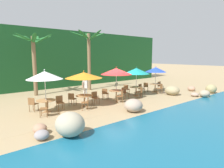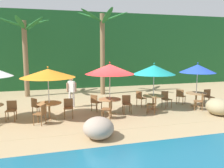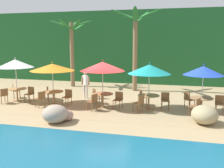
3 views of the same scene
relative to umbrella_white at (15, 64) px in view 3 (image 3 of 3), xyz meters
The scene contains 32 objects.
ground_plane 5.92m from the umbrella_white, ahead, with size 120.00×120.00×0.00m, color tan.
terrace_deck 5.92m from the umbrella_white, ahead, with size 18.00×5.20×0.01m.
foliage_backdrop 10.61m from the umbrella_white, 58.74° to the left, with size 28.00×2.40×6.00m.
rock_seawall 6.92m from the umbrella_white, 28.59° to the right, with size 16.03×3.51×1.02m.
umbrella_white is the anchor object (origin of this frame).
dining_table_white 1.60m from the umbrella_white, 90.00° to the left, with size 1.10×1.10×0.74m.
chair_white_seaward 1.90m from the umbrella_white, ahead, with size 0.47×0.48×0.87m.
chair_white_inland 1.90m from the umbrella_white, 132.71° to the left, with size 0.59×0.59×0.87m.
chair_white_left 1.90m from the umbrella_white, 113.08° to the right, with size 0.58×0.58×0.87m.
umbrella_orange 2.48m from the umbrella_white, ahead, with size 2.41×2.41×2.38m.
dining_table_orange 2.95m from the umbrella_white, ahead, with size 1.10×1.10×0.74m.
chair_orange_seaward 3.74m from the umbrella_white, ahead, with size 0.47×0.47×0.87m.
chair_orange_inland 2.57m from the umbrella_white, 11.28° to the left, with size 0.59×0.59×0.87m.
chair_orange_left 2.91m from the umbrella_white, 26.07° to the right, with size 0.58×0.58×0.87m.
umbrella_red 5.31m from the umbrella_white, ahead, with size 2.34×2.34×2.53m.
dining_table_red 5.55m from the umbrella_white, ahead, with size 1.10×1.10×0.74m.
chair_red_seaward 6.40m from the umbrella_white, ahead, with size 0.48×0.48×0.87m.
chair_red_inland 5.04m from the umbrella_white, ahead, with size 0.59×0.59×0.87m.
chair_red_left 5.40m from the umbrella_white, 11.39° to the right, with size 0.57×0.56×0.87m.
umbrella_teal 7.71m from the umbrella_white, ahead, with size 2.18×2.18×2.44m.
dining_table_teal 7.87m from the umbrella_white, ahead, with size 1.10×1.10×0.74m.
chair_teal_seaward 8.71m from the umbrella_white, ahead, with size 0.47×0.47×0.87m.
chair_teal_inland 7.54m from the umbrella_white, ahead, with size 0.55×0.55×0.87m.
chair_teal_left 7.57m from the umbrella_white, ahead, with size 0.58×0.58×0.87m.
umbrella_blue 10.30m from the umbrella_white, ahead, with size 1.92×1.92×2.41m.
dining_table_blue 10.42m from the umbrella_white, ahead, with size 1.10×1.10×0.74m.
chair_blue_seaward 11.28m from the umbrella_white, ahead, with size 0.42×0.43×0.87m.
chair_blue_inland 9.87m from the umbrella_white, ahead, with size 0.59×0.59×0.87m.
chair_blue_left 10.15m from the umbrella_white, ahead, with size 0.57×0.57×0.87m.
palm_tree_nearest 5.79m from the umbrella_white, 77.46° to the left, with size 3.21×3.19×5.12m.
palm_tree_second 8.01m from the umbrella_white, 38.06° to the left, with size 3.40×3.35×5.68m.
waiter_in_white 4.20m from the umbrella_white, 23.43° to the left, with size 0.52×0.37×1.70m.
Camera 3 is at (3.50, -12.88, 3.44)m, focal length 40.72 mm.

